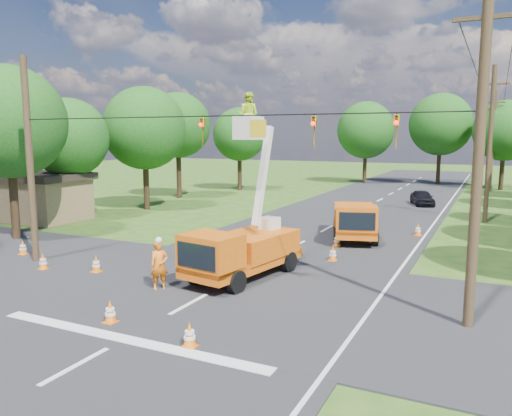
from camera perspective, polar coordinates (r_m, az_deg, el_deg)
The scene contains 31 objects.
ground at distance 35.08m, azimuth 10.59°, elevation -1.05°, with size 140.00×140.00×0.00m, color #214C16.
road_main at distance 35.08m, azimuth 10.59°, elevation -1.05°, with size 12.00×100.00×0.06m, color black.
road_cross at distance 18.72m, azimuth -4.27°, elevation -9.20°, with size 56.00×10.00×0.07m, color black.
stop_bar at distance 14.73m, azimuth -14.76°, elevation -14.44°, with size 9.00×0.45×0.02m, color silver.
edge_line at distance 34.08m, azimuth 19.71°, elevation -1.67°, with size 0.12×90.00×0.02m, color silver.
bucket_truck at distance 19.58m, azimuth -1.61°, elevation -3.70°, with size 3.00×5.85×7.26m.
second_truck at distance 27.55m, azimuth 11.23°, elevation -1.33°, with size 3.58×5.93×2.09m.
ground_worker at distance 18.72m, azimuth -10.99°, elevation -6.45°, with size 0.66×0.44×1.82m, color orange.
distant_car at distance 42.49m, azimuth 18.48°, elevation 1.12°, with size 1.45×3.61×1.23m, color black.
traffic_cone_0 at distance 15.95m, azimuth -16.33°, elevation -11.33°, with size 0.38×0.38×0.71m.
traffic_cone_1 at distance 13.82m, azimuth -7.60°, elevation -14.19°, with size 0.38×0.38×0.71m.
traffic_cone_2 at distance 22.77m, azimuth 8.76°, elevation -5.16°, with size 0.38×0.38×0.71m.
traffic_cone_3 at distance 25.72m, azimuth 9.22°, elevation -3.61°, with size 0.38×0.38×0.71m.
traffic_cone_4 at distance 21.72m, azimuth -17.81°, elevation -6.13°, with size 0.38×0.38×0.71m.
traffic_cone_5 at distance 22.94m, azimuth -23.16°, elevation -5.65°, with size 0.38×0.38×0.71m.
traffic_cone_6 at distance 26.12m, azimuth -25.09°, elevation -4.12°, with size 0.38×0.38×0.71m.
traffic_cone_7 at distance 29.50m, azimuth 18.03°, elevation -2.38°, with size 0.38×0.38×0.71m.
pole_right_near at distance 15.45m, azimuth 24.10°, elevation 5.65°, with size 1.80×0.30×10.00m.
pole_right_mid at distance 35.44m, azimuth 25.16°, elevation 6.70°, with size 1.80×0.30×10.00m.
pole_right_far at distance 55.44m, azimuth 25.46°, elevation 6.99°, with size 1.80×0.30×10.00m.
pole_left at distance 24.10m, azimuth -24.44°, elevation 4.90°, with size 0.30×0.30×9.00m.
signal_span at distance 16.84m, azimuth 2.15°, elevation 9.16°, with size 18.00×0.29×1.07m.
shed at distance 35.96m, azimuth -23.12°, elevation 1.26°, with size 5.50×4.50×3.15m.
tree_left_b at distance 29.86m, azimuth -26.43°, elevation 8.77°, with size 6.00×6.00×9.32m.
tree_left_c at distance 35.30m, azimuth -20.63°, elevation 7.49°, with size 5.20×5.20×8.06m.
tree_left_d at distance 38.75m, azimuth -12.63°, elevation 8.86°, with size 6.20×6.20×9.24m.
tree_left_e at distance 45.46m, azimuth -8.92°, elevation 9.32°, with size 5.80×5.80×9.41m.
tree_left_f at distance 51.28m, azimuth -1.89°, elevation 8.39°, with size 5.40×5.40×8.40m.
tree_far_a at distance 60.09m, azimuth 12.44°, elevation 8.68°, with size 6.60×6.60×9.50m.
tree_far_b at distance 60.74m, azimuth 20.36°, elevation 8.94°, with size 7.00×7.00×10.32m.
tree_far_c at distance 57.44m, azimuth 26.54°, elevation 7.90°, with size 6.20×6.20×9.18m.
Camera 1 is at (8.97, -13.44, 5.64)m, focal length 35.00 mm.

